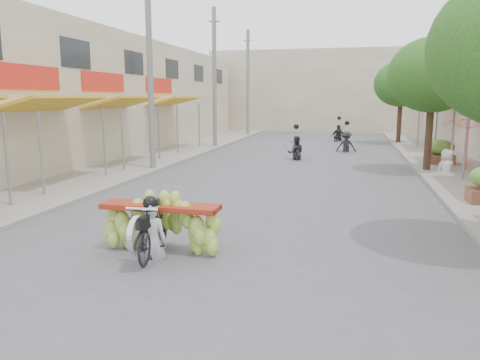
% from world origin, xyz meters
% --- Properties ---
extents(ground, '(120.00, 120.00, 0.00)m').
position_xyz_m(ground, '(0.00, 0.00, 0.00)').
color(ground, '#545459').
rests_on(ground, ground).
extents(sidewalk_left, '(4.00, 60.00, 0.12)m').
position_xyz_m(sidewalk_left, '(-7.00, 15.00, 0.06)').
color(sidewalk_left, gray).
rests_on(sidewalk_left, ground).
extents(sidewalk_right, '(4.00, 60.00, 0.12)m').
position_xyz_m(sidewalk_right, '(7.00, 15.00, 0.06)').
color(sidewalk_right, gray).
rests_on(sidewalk_right, ground).
extents(shophouse_row_left, '(9.77, 40.00, 6.00)m').
position_xyz_m(shophouse_row_left, '(-11.98, 13.98, 3.00)').
color(shophouse_row_left, '#C3B79A').
rests_on(shophouse_row_left, ground).
extents(far_building, '(20.00, 6.00, 7.00)m').
position_xyz_m(far_building, '(0.00, 38.00, 3.50)').
color(far_building, '#C3B79A').
rests_on(far_building, ground).
extents(utility_pole_mid, '(0.60, 0.24, 8.00)m').
position_xyz_m(utility_pole_mid, '(-5.40, 12.00, 4.03)').
color(utility_pole_mid, slate).
rests_on(utility_pole_mid, ground).
extents(utility_pole_far, '(0.60, 0.24, 8.00)m').
position_xyz_m(utility_pole_far, '(-5.40, 21.00, 4.03)').
color(utility_pole_far, slate).
rests_on(utility_pole_far, ground).
extents(utility_pole_back, '(0.60, 0.24, 8.00)m').
position_xyz_m(utility_pole_back, '(-5.40, 30.00, 4.03)').
color(utility_pole_back, slate).
rests_on(utility_pole_back, ground).
extents(street_tree_mid, '(3.40, 3.40, 5.25)m').
position_xyz_m(street_tree_mid, '(5.40, 14.00, 3.78)').
color(street_tree_mid, '#3A2719').
rests_on(street_tree_mid, ground).
extents(street_tree_far, '(3.40, 3.40, 5.25)m').
position_xyz_m(street_tree_far, '(5.40, 26.00, 3.78)').
color(street_tree_far, '#3A2719').
rests_on(street_tree_far, ground).
extents(produce_crate_far, '(1.20, 0.88, 1.16)m').
position_xyz_m(produce_crate_far, '(6.20, 16.00, 0.71)').
color(produce_crate_far, brown).
rests_on(produce_crate_far, ground).
extents(banana_motorbike, '(2.29, 1.90, 1.95)m').
position_xyz_m(banana_motorbike, '(-1.06, 2.30, 0.67)').
color(banana_motorbike, black).
rests_on(banana_motorbike, ground).
extents(market_umbrella, '(2.27, 2.27, 1.60)m').
position_xyz_m(market_umbrella, '(5.79, 9.39, 2.40)').
color(market_umbrella, red).
rests_on(market_umbrella, ground).
extents(pedestrian, '(0.96, 0.81, 1.68)m').
position_xyz_m(pedestrian, '(6.12, 13.95, 0.96)').
color(pedestrian, white).
rests_on(pedestrian, ground).
extents(bg_motorbike_a, '(0.88, 1.54, 1.95)m').
position_xyz_m(bg_motorbike_a, '(-0.13, 16.80, 0.77)').
color(bg_motorbike_a, black).
rests_on(bg_motorbike_a, ground).
extents(bg_motorbike_b, '(1.08, 1.84, 1.95)m').
position_xyz_m(bg_motorbike_b, '(2.20, 20.69, 0.83)').
color(bg_motorbike_b, black).
rests_on(bg_motorbike_b, ground).
extents(bg_motorbike_c, '(1.13, 1.91, 1.95)m').
position_xyz_m(bg_motorbike_c, '(1.61, 27.07, 0.77)').
color(bg_motorbike_c, black).
rests_on(bg_motorbike_c, ground).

